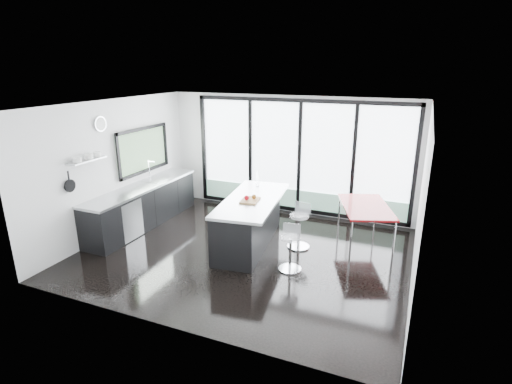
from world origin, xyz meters
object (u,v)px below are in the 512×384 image
at_px(island, 249,221).
at_px(bar_stool_far, 299,231).
at_px(bar_stool_near, 290,253).
at_px(red_table, 364,225).

distance_m(island, bar_stool_far, 1.01).
bearing_deg(bar_stool_near, island, 136.58).
bearing_deg(red_table, bar_stool_near, -122.94).
bearing_deg(red_table, bar_stool_far, -150.84).
distance_m(bar_stool_far, red_table, 1.32).
xyz_separation_m(island, red_table, (2.13, 0.87, -0.08)).
distance_m(bar_stool_near, red_table, 1.89).
bearing_deg(red_table, island, -157.76).
relative_size(bar_stool_near, red_table, 0.42).
bearing_deg(bar_stool_near, bar_stool_far, 87.13).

